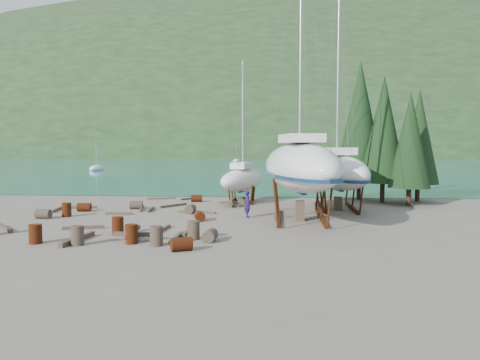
# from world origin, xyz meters

# --- Properties ---
(ground) EXTENTS (600.00, 600.00, 0.00)m
(ground) POSITION_xyz_m (0.00, 0.00, 0.00)
(ground) COLOR #685E52
(ground) RESTS_ON ground
(bay_water) EXTENTS (700.00, 700.00, 0.00)m
(bay_water) POSITION_xyz_m (0.00, 315.00, 0.01)
(bay_water) COLOR teal
(bay_water) RESTS_ON ground
(far_hill) EXTENTS (800.00, 360.00, 110.00)m
(far_hill) POSITION_xyz_m (0.00, 320.00, 0.00)
(far_hill) COLOR #1D3018
(far_hill) RESTS_ON ground
(far_house_left) EXTENTS (6.60, 5.60, 5.60)m
(far_house_left) POSITION_xyz_m (-60.00, 190.00, 2.92)
(far_house_left) COLOR beige
(far_house_left) RESTS_ON ground
(far_house_center) EXTENTS (6.60, 5.60, 5.60)m
(far_house_center) POSITION_xyz_m (-20.00, 190.00, 2.92)
(far_house_center) COLOR beige
(far_house_center) RESTS_ON ground
(far_house_right) EXTENTS (6.60, 5.60, 5.60)m
(far_house_right) POSITION_xyz_m (30.00, 190.00, 2.92)
(far_house_right) COLOR beige
(far_house_right) RESTS_ON ground
(cypress_near_right) EXTENTS (3.60, 3.60, 10.00)m
(cypress_near_right) POSITION_xyz_m (12.50, 12.00, 5.79)
(cypress_near_right) COLOR black
(cypress_near_right) RESTS_ON ground
(cypress_mid_right) EXTENTS (3.06, 3.06, 8.50)m
(cypress_mid_right) POSITION_xyz_m (14.00, 10.00, 4.92)
(cypress_mid_right) COLOR black
(cypress_mid_right) RESTS_ON ground
(cypress_back_left) EXTENTS (4.14, 4.14, 11.50)m
(cypress_back_left) POSITION_xyz_m (11.00, 14.00, 6.66)
(cypress_back_left) COLOR black
(cypress_back_left) RESTS_ON ground
(cypress_far_right) EXTENTS (3.24, 3.24, 9.00)m
(cypress_far_right) POSITION_xyz_m (15.50, 13.00, 5.21)
(cypress_far_right) COLOR black
(cypress_far_right) RESTS_ON ground
(moored_boat_left) EXTENTS (2.00, 5.00, 6.05)m
(moored_boat_left) POSITION_xyz_m (-30.00, 60.00, 0.39)
(moored_boat_left) COLOR white
(moored_boat_left) RESTS_ON ground
(moored_boat_mid) EXTENTS (2.00, 5.00, 6.05)m
(moored_boat_mid) POSITION_xyz_m (10.00, 80.00, 0.39)
(moored_boat_mid) COLOR white
(moored_boat_mid) RESTS_ON ground
(moored_boat_far) EXTENTS (2.00, 5.00, 6.05)m
(moored_boat_far) POSITION_xyz_m (-8.00, 110.00, 0.39)
(moored_boat_far) COLOR white
(moored_boat_far) RESTS_ON ground
(large_sailboat_near) EXTENTS (5.91, 13.13, 19.95)m
(large_sailboat_near) POSITION_xyz_m (5.58, 2.85, 3.21)
(large_sailboat_near) COLOR white
(large_sailboat_near) RESTS_ON ground
(large_sailboat_far) EXTENTS (4.68, 10.70, 16.37)m
(large_sailboat_far) POSITION_xyz_m (8.44, 7.64, 2.68)
(large_sailboat_far) COLOR white
(large_sailboat_far) RESTS_ON ground
(small_sailboat_shore) EXTENTS (4.22, 7.31, 11.15)m
(small_sailboat_shore) POSITION_xyz_m (1.43, 11.28, 1.84)
(small_sailboat_shore) COLOR white
(small_sailboat_shore) RESTS_ON ground
(worker) EXTENTS (0.55, 0.70, 1.70)m
(worker) POSITION_xyz_m (2.38, 3.28, 0.85)
(worker) COLOR #18114C
(worker) RESTS_ON ground
(drum_1) EXTENTS (0.65, 0.93, 0.58)m
(drum_1) POSITION_xyz_m (1.14, -4.41, 0.29)
(drum_1) COLOR #2D2823
(drum_1) RESTS_ON ground
(drum_2) EXTENTS (0.95, 0.69, 0.58)m
(drum_2) POSITION_xyz_m (-8.93, 5.05, 0.29)
(drum_2) COLOR #56260E
(drum_2) RESTS_ON ground
(drum_3) EXTENTS (0.58, 0.58, 0.88)m
(drum_3) POSITION_xyz_m (-2.36, -5.13, 0.44)
(drum_3) COLOR #56260E
(drum_3) RESTS_ON ground
(drum_4) EXTENTS (0.95, 0.69, 0.58)m
(drum_4) POSITION_xyz_m (-2.25, 11.20, 0.29)
(drum_4) COLOR #56260E
(drum_4) RESTS_ON ground
(drum_5) EXTENTS (0.58, 0.58, 0.88)m
(drum_5) POSITION_xyz_m (0.28, -3.92, 0.44)
(drum_5) COLOR #2D2823
(drum_5) RESTS_ON ground
(drum_6) EXTENTS (0.83, 1.02, 0.58)m
(drum_6) POSITION_xyz_m (-0.39, 1.64, 0.29)
(drum_6) COLOR #56260E
(drum_6) RESTS_ON ground
(drum_8) EXTENTS (0.58, 0.58, 0.88)m
(drum_8) POSITION_xyz_m (-9.02, 2.59, 0.44)
(drum_8) COLOR #56260E
(drum_8) RESTS_ON ground
(drum_9) EXTENTS (0.95, 0.70, 0.58)m
(drum_9) POSITION_xyz_m (-5.77, 6.57, 0.29)
(drum_9) COLOR #2D2823
(drum_9) RESTS_ON ground
(drum_10) EXTENTS (0.58, 0.58, 0.88)m
(drum_10) POSITION_xyz_m (-3.77, -2.94, 0.44)
(drum_10) COLOR #56260E
(drum_10) RESTS_ON ground
(drum_11) EXTENTS (0.66, 0.93, 0.58)m
(drum_11) POSITION_xyz_m (-1.51, 4.70, 0.29)
(drum_11) COLOR #2D2823
(drum_11) RESTS_ON ground
(drum_12) EXTENTS (1.04, 0.90, 0.58)m
(drum_12) POSITION_xyz_m (0.22, -6.47, 0.29)
(drum_12) COLOR #56260E
(drum_12) RESTS_ON ground
(drum_13) EXTENTS (0.58, 0.58, 0.88)m
(drum_13) POSITION_xyz_m (-6.71, -5.49, 0.44)
(drum_13) COLOR #56260E
(drum_13) RESTS_ON ground
(drum_15) EXTENTS (0.91, 0.62, 0.58)m
(drum_15) POSITION_xyz_m (-10.10, 1.71, 0.29)
(drum_15) COLOR #2D2823
(drum_15) RESTS_ON ground
(drum_16) EXTENTS (0.58, 0.58, 0.88)m
(drum_16) POSITION_xyz_m (-4.65, -5.71, 0.44)
(drum_16) COLOR #2D2823
(drum_16) RESTS_ON ground
(drum_17) EXTENTS (0.58, 0.58, 0.88)m
(drum_17) POSITION_xyz_m (-1.10, -5.52, 0.44)
(drum_17) COLOR #2D2823
(drum_17) RESTS_ON ground
(timber_0) EXTENTS (2.32, 0.85, 0.14)m
(timber_0) POSITION_xyz_m (-5.49, 12.79, 0.07)
(timber_0) COLOR brown
(timber_0) RESTS_ON ground
(timber_1) EXTENTS (0.27, 1.70, 0.19)m
(timber_1) POSITION_xyz_m (4.16, 2.34, 0.10)
(timber_1) COLOR brown
(timber_1) RESTS_ON ground
(timber_2) EXTENTS (2.40, 0.60, 0.19)m
(timber_2) POSITION_xyz_m (-9.91, 6.46, 0.09)
(timber_2) COLOR brown
(timber_2) RESTS_ON ground
(timber_3) EXTENTS (0.32, 2.92, 0.15)m
(timber_3) POSITION_xyz_m (-1.77, -2.05, 0.07)
(timber_3) COLOR brown
(timber_3) RESTS_ON ground
(timber_4) EXTENTS (1.74, 0.34, 0.17)m
(timber_4) POSITION_xyz_m (-6.02, 3.63, 0.09)
(timber_4) COLOR brown
(timber_4) RESTS_ON ground
(timber_5) EXTENTS (0.17, 2.48, 0.16)m
(timber_5) POSITION_xyz_m (-0.54, -4.00, 0.08)
(timber_5) COLOR brown
(timber_5) RESTS_ON ground
(timber_6) EXTENTS (0.68, 2.04, 0.19)m
(timber_6) POSITION_xyz_m (0.97, 12.34, 0.10)
(timber_6) COLOR brown
(timber_6) RESTS_ON ground
(timber_7) EXTENTS (0.24, 1.48, 0.17)m
(timber_7) POSITION_xyz_m (-0.30, -2.73, 0.09)
(timber_7) COLOR brown
(timber_7) RESTS_ON ground
(timber_8) EXTENTS (0.31, 1.87, 0.19)m
(timber_8) POSITION_xyz_m (-4.50, 5.73, 0.09)
(timber_8) COLOR brown
(timber_8) RESTS_ON ground
(timber_9) EXTENTS (1.50, 1.83, 0.15)m
(timber_9) POSITION_xyz_m (-3.04, 12.96, 0.08)
(timber_9) COLOR brown
(timber_9) RESTS_ON ground
(timber_10) EXTENTS (1.59, 2.24, 0.16)m
(timber_10) POSITION_xyz_m (-3.44, 8.12, 0.08)
(timber_10) COLOR brown
(timber_10) RESTS_ON ground
(timber_11) EXTENTS (2.64, 0.74, 0.15)m
(timber_11) POSITION_xyz_m (-1.10, 4.77, 0.08)
(timber_11) COLOR brown
(timber_11) RESTS_ON ground
(timber_12) EXTENTS (2.10, 0.84, 0.17)m
(timber_12) POSITION_xyz_m (-6.10, -1.67, 0.08)
(timber_12) COLOR brown
(timber_12) RESTS_ON ground
(timber_14) EXTENTS (1.98, 2.06, 0.18)m
(timber_14) POSITION_xyz_m (-10.21, -2.17, 0.09)
(timber_14) COLOR brown
(timber_14) RESTS_ON ground
(timber_15) EXTENTS (0.80, 2.98, 0.15)m
(timber_15) POSITION_xyz_m (-5.32, 6.36, 0.07)
(timber_15) COLOR brown
(timber_15) RESTS_ON ground
(timber_16) EXTENTS (0.46, 3.01, 0.23)m
(timber_16) POSITION_xyz_m (-5.02, -4.89, 0.11)
(timber_16) COLOR brown
(timber_16) RESTS_ON ground
(timber_17) EXTENTS (0.59, 2.36, 0.16)m
(timber_17) POSITION_xyz_m (-10.97, 5.26, 0.08)
(timber_17) COLOR brown
(timber_17) RESTS_ON ground
(timber_pile_fore) EXTENTS (1.80, 1.80, 0.60)m
(timber_pile_fore) POSITION_xyz_m (-2.51, -4.46, 0.30)
(timber_pile_fore) COLOR brown
(timber_pile_fore) RESTS_ON ground
(timber_pile_aft) EXTENTS (1.80, 1.80, 0.60)m
(timber_pile_aft) POSITION_xyz_m (0.89, 8.30, 0.30)
(timber_pile_aft) COLOR brown
(timber_pile_aft) RESTS_ON ground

